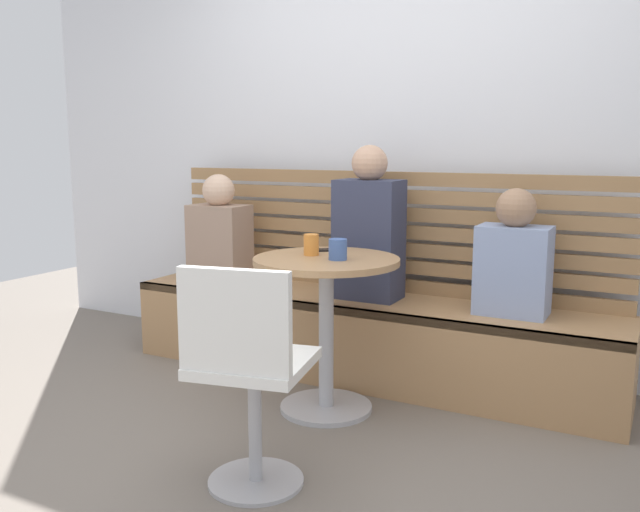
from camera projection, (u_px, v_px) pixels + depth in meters
name	position (u px, v px, depth m)	size (l,w,h in m)	color
ground	(237.00, 468.00, 2.63)	(8.00, 8.00, 0.00)	#70665B
back_wall	(397.00, 110.00, 3.82)	(5.20, 0.10, 2.90)	silver
booth_bench	(363.00, 337.00, 3.64)	(2.70, 0.52, 0.44)	#A87C51
booth_backrest	(382.00, 231.00, 3.76)	(2.65, 0.04, 0.67)	#9A7249
cafe_table	(326.00, 304.00, 3.13)	(0.68, 0.68, 0.74)	#ADADB2
white_chair	(247.00, 370.00, 2.38)	(0.47, 0.47, 0.85)	#ADADB2
person_adult	(369.00, 230.00, 3.54)	(0.34, 0.22, 0.81)	#333851
person_child_left	(220.00, 235.00, 3.97)	(0.34, 0.22, 0.64)	#9E7F6B
person_child_middle	(514.00, 260.00, 3.22)	(0.34, 0.22, 0.61)	#8C9EC6
cup_tumbler_orange	(311.00, 245.00, 3.15)	(0.07, 0.07, 0.10)	orange
cup_mug_blue	(338.00, 249.00, 3.03)	(0.08, 0.08, 0.10)	#3D5B9E
phone_on_table	(327.00, 250.00, 3.29)	(0.07, 0.14, 0.01)	black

